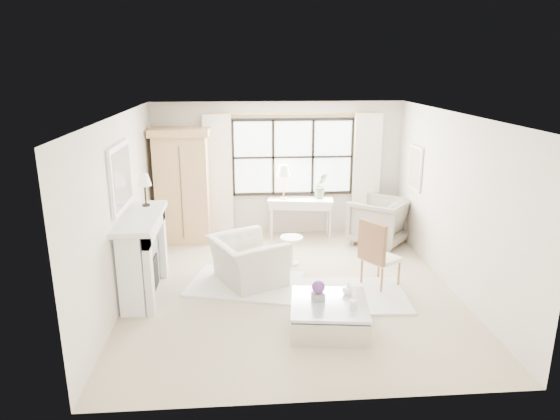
# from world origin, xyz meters

# --- Properties ---
(floor) EXTENTS (5.50, 5.50, 0.00)m
(floor) POSITION_xyz_m (0.00, 0.00, 0.00)
(floor) COLOR #C1AE90
(floor) RESTS_ON ground
(ceiling) EXTENTS (5.50, 5.50, 0.00)m
(ceiling) POSITION_xyz_m (0.00, 0.00, 2.70)
(ceiling) COLOR white
(ceiling) RESTS_ON ground
(wall_back) EXTENTS (5.00, 0.00, 5.00)m
(wall_back) POSITION_xyz_m (0.00, 2.75, 1.35)
(wall_back) COLOR beige
(wall_back) RESTS_ON ground
(wall_front) EXTENTS (5.00, 0.00, 5.00)m
(wall_front) POSITION_xyz_m (0.00, -2.75, 1.35)
(wall_front) COLOR white
(wall_front) RESTS_ON ground
(wall_left) EXTENTS (0.00, 5.50, 5.50)m
(wall_left) POSITION_xyz_m (-2.50, 0.00, 1.35)
(wall_left) COLOR beige
(wall_left) RESTS_ON ground
(wall_right) EXTENTS (0.00, 5.50, 5.50)m
(wall_right) POSITION_xyz_m (2.50, 0.00, 1.35)
(wall_right) COLOR beige
(wall_right) RESTS_ON ground
(window_pane) EXTENTS (2.40, 0.02, 1.50)m
(window_pane) POSITION_xyz_m (0.30, 2.73, 1.60)
(window_pane) COLOR white
(window_pane) RESTS_ON wall_back
(window_frame) EXTENTS (2.50, 0.04, 1.50)m
(window_frame) POSITION_xyz_m (0.30, 2.72, 1.60)
(window_frame) COLOR black
(window_frame) RESTS_ON wall_back
(curtain_rod) EXTENTS (3.30, 0.04, 0.04)m
(curtain_rod) POSITION_xyz_m (0.30, 2.67, 2.47)
(curtain_rod) COLOR #BD9241
(curtain_rod) RESTS_ON wall_back
(curtain_left) EXTENTS (0.55, 0.10, 2.47)m
(curtain_left) POSITION_xyz_m (-1.20, 2.65, 1.24)
(curtain_left) COLOR white
(curtain_left) RESTS_ON ground
(curtain_right) EXTENTS (0.55, 0.10, 2.47)m
(curtain_right) POSITION_xyz_m (1.80, 2.65, 1.24)
(curtain_right) COLOR white
(curtain_right) RESTS_ON ground
(fireplace) EXTENTS (0.58, 1.66, 1.26)m
(fireplace) POSITION_xyz_m (-2.27, 0.00, 0.65)
(fireplace) COLOR silver
(fireplace) RESTS_ON ground
(mirror_frame) EXTENTS (0.05, 1.15, 0.95)m
(mirror_frame) POSITION_xyz_m (-2.47, 0.00, 1.84)
(mirror_frame) COLOR white
(mirror_frame) RESTS_ON wall_left
(mirror_glass) EXTENTS (0.02, 1.00, 0.80)m
(mirror_glass) POSITION_xyz_m (-2.44, 0.00, 1.84)
(mirror_glass) COLOR silver
(mirror_glass) RESTS_ON wall_left
(art_frame) EXTENTS (0.04, 0.62, 0.82)m
(art_frame) POSITION_xyz_m (2.47, 1.70, 1.55)
(art_frame) COLOR white
(art_frame) RESTS_ON wall_right
(art_canvas) EXTENTS (0.01, 0.52, 0.72)m
(art_canvas) POSITION_xyz_m (2.45, 1.70, 1.55)
(art_canvas) COLOR #BDA893
(art_canvas) RESTS_ON wall_right
(mantel_lamp) EXTENTS (0.22, 0.22, 0.51)m
(mantel_lamp) POSITION_xyz_m (-2.24, 0.51, 1.65)
(mantel_lamp) COLOR black
(mantel_lamp) RESTS_ON fireplace
(armoire) EXTENTS (1.15, 0.74, 2.24)m
(armoire) POSITION_xyz_m (-1.88, 2.40, 1.14)
(armoire) COLOR tan
(armoire) RESTS_ON floor
(console_table) EXTENTS (1.35, 0.65, 0.80)m
(console_table) POSITION_xyz_m (0.43, 2.47, 0.40)
(console_table) COLOR white
(console_table) RESTS_ON floor
(console_lamp) EXTENTS (0.28, 0.28, 0.69)m
(console_lamp) POSITION_xyz_m (0.09, 2.48, 1.36)
(console_lamp) COLOR #B1823D
(console_lamp) RESTS_ON console_table
(orchid_plant) EXTENTS (0.32, 0.27, 0.52)m
(orchid_plant) POSITION_xyz_m (0.84, 2.48, 1.06)
(orchid_plant) COLOR #5E7A51
(orchid_plant) RESTS_ON console_table
(side_table) EXTENTS (0.40, 0.40, 0.51)m
(side_table) POSITION_xyz_m (0.10, 1.01, 0.33)
(side_table) COLOR silver
(side_table) RESTS_ON floor
(rug_left) EXTENTS (2.01, 1.65, 0.03)m
(rug_left) POSITION_xyz_m (-0.71, 0.21, 0.02)
(rug_left) COLOR white
(rug_left) RESTS_ON floor
(rug_right) EXTENTS (1.75, 1.36, 0.03)m
(rug_right) POSITION_xyz_m (0.87, -0.34, 0.02)
(rug_right) COLOR white
(rug_right) RESTS_ON floor
(club_armchair) EXTENTS (1.38, 1.45, 0.74)m
(club_armchair) POSITION_xyz_m (-0.68, 0.31, 0.37)
(club_armchair) COLOR beige
(club_armchair) RESTS_ON floor
(wingback_chair) EXTENTS (1.38, 1.38, 0.91)m
(wingback_chair) POSITION_xyz_m (1.91, 1.96, 0.45)
(wingback_chair) COLOR gray
(wingback_chair) RESTS_ON floor
(french_chair) EXTENTS (0.67, 0.67, 1.08)m
(french_chair) POSITION_xyz_m (1.40, -0.00, 0.31)
(french_chair) COLOR #8D5F3B
(french_chair) RESTS_ON floor
(coffee_table) EXTENTS (1.12, 1.12, 0.38)m
(coffee_table) POSITION_xyz_m (0.38, -1.26, 0.18)
(coffee_table) COLOR silver
(coffee_table) RESTS_ON floor
(planter_box) EXTENTS (0.18, 0.18, 0.11)m
(planter_box) POSITION_xyz_m (0.24, -1.19, 0.43)
(planter_box) COLOR slate
(planter_box) RESTS_ON coffee_table
(planter_flowers) EXTENTS (0.17, 0.17, 0.17)m
(planter_flowers) POSITION_xyz_m (0.24, -1.19, 0.57)
(planter_flowers) COLOR #623079
(planter_flowers) RESTS_ON planter_box
(pillar_candle) EXTENTS (0.09, 0.09, 0.12)m
(pillar_candle) POSITION_xyz_m (0.65, -1.46, 0.44)
(pillar_candle) COLOR silver
(pillar_candle) RESTS_ON coffee_table
(coffee_vase) EXTENTS (0.16, 0.16, 0.16)m
(coffee_vase) POSITION_xyz_m (0.67, -1.04, 0.46)
(coffee_vase) COLOR white
(coffee_vase) RESTS_ON coffee_table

